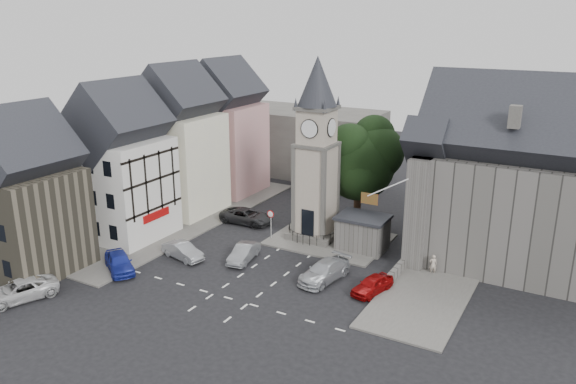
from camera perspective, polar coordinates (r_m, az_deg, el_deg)
The scene contains 25 objects.
ground at distance 45.21m, azimuth -1.83°, elevation -7.92°, with size 120.00×120.00×0.00m, color black.
pavement_west at distance 56.43m, azimuth -9.59°, elevation -2.82°, with size 6.00×30.00×0.14m, color #595651.
pavement_east at distance 47.93m, azimuth 15.80°, elevation -6.99°, with size 6.00×26.00×0.14m, color #595651.
central_island at distance 51.01m, azimuth 4.28°, elevation -4.83°, with size 10.00×8.00×0.16m, color #595651.
road_markings at distance 41.10m, azimuth -5.86°, elevation -10.73°, with size 20.00×8.00×0.01m, color silver.
clock_tower at distance 49.18m, azimuth 2.90°, elevation 4.20°, with size 4.86×4.86×16.25m.
stone_shelter at distance 48.84m, azimuth 7.58°, elevation -4.11°, with size 4.30×3.30×3.08m.
town_tree at distance 53.10m, azimuth 7.24°, elevation 3.80°, with size 7.20×7.20×10.80m.
warning_sign_post at distance 50.25m, azimuth -1.78°, elevation -2.75°, with size 0.70×0.19×2.85m.
terrace_pink at distance 64.08m, azimuth -6.40°, elevation 5.80°, with size 8.10×7.60×12.80m.
terrace_cream at distance 57.93m, azimuth -11.00°, elevation 4.35°, with size 8.10×7.60×12.80m.
terrace_tudor at distance 52.37m, azimuth -16.59°, elevation 2.12°, with size 8.10×7.60×12.00m.
building_sw_stone at distance 48.27m, azimuth -25.34°, elevation -1.16°, with size 8.60×7.60×10.40m.
backdrop_west at distance 72.80m, azimuth 1.44°, elevation 5.21°, with size 20.00×10.00×8.00m, color #4C4944.
east_building at distance 48.07m, azimuth 21.41°, elevation 0.40°, with size 14.40×11.40×12.60m.
east_boundary_wall at distance 50.19m, azimuth 13.29°, elevation -5.19°, with size 0.40×16.00×0.90m, color #56544F.
flagpole at distance 42.92m, azimuth 10.07°, elevation 0.44°, with size 3.68×0.10×2.74m.
car_west_blue at distance 46.66m, azimuth -16.77°, elevation -6.83°, with size 1.80×4.48×1.53m, color #1B2898.
car_west_silver at distance 47.77m, azimuth -10.64°, elevation -5.91°, with size 1.42×4.07×1.34m, color #92959A.
car_west_grey at distance 54.91m, azimuth -4.25°, elevation -2.46°, with size 2.42×5.25×1.46m, color #272729.
car_island_silver at distance 46.71m, azimuth -4.51°, elevation -6.20°, with size 1.42×4.08×1.35m, color gray.
car_island_east at distance 43.34m, azimuth 3.71°, elevation -8.04°, with size 2.05×5.05×1.47m, color #B2B6BB.
car_east_red at distance 41.88m, azimuth 8.55°, elevation -9.30°, with size 1.51×3.77×1.28m, color #8D0708.
van_sw_white at distance 44.73m, azimuth -25.63°, elevation -9.01°, with size 2.39×5.18×1.44m, color silver.
pedestrian at distance 45.58m, azimuth 14.51°, elevation -7.14°, with size 0.60×0.39×1.65m, color #B4A695.
Camera 1 is at (21.26, -34.93, 19.28)m, focal length 35.00 mm.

